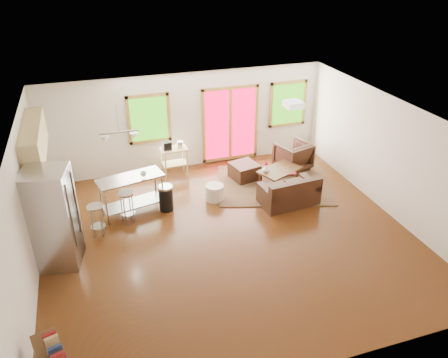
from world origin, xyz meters
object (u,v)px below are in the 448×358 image
object	(u,v)px
loveseat	(289,193)
rug	(273,184)
armchair	(293,155)
kitchen_cart	(173,153)
ottoman	(244,171)
island	(131,189)
refrigerator	(53,219)
coffee_table	(280,171)

from	to	relation	value
loveseat	rug	bearing A→B (deg)	83.89
armchair	kitchen_cart	xyz separation A→B (m)	(-3.17, 0.53, 0.28)
ottoman	kitchen_cart	distance (m)	1.91
loveseat	kitchen_cart	world-z (taller)	kitchen_cart
armchair	island	bearing A→B (deg)	-4.66
ottoman	island	bearing A→B (deg)	-165.57
ottoman	refrigerator	xyz separation A→B (m)	(-4.54, -2.11, 0.77)
refrigerator	kitchen_cart	xyz separation A→B (m)	(2.83, 2.79, -0.29)
loveseat	armchair	distance (m)	1.90
rug	loveseat	world-z (taller)	loveseat
coffee_table	ottoman	xyz separation A→B (m)	(-0.74, 0.56, -0.16)
refrigerator	kitchen_cart	bearing A→B (deg)	55.99
island	armchair	bearing A→B (deg)	11.72
armchair	refrigerator	xyz separation A→B (m)	(-6.00, -2.26, 0.57)
loveseat	ottoman	distance (m)	1.62
refrigerator	kitchen_cart	size ratio (longest dim) A/B	1.94
loveseat	kitchen_cart	bearing A→B (deg)	131.23
refrigerator	loveseat	bearing A→B (deg)	17.96
armchair	ottoman	distance (m)	1.48
rug	kitchen_cart	distance (m)	2.70
rug	loveseat	xyz separation A→B (m)	(-0.02, -0.96, 0.27)
island	kitchen_cart	xyz separation A→B (m)	(1.27, 1.45, 0.07)
loveseat	coffee_table	bearing A→B (deg)	74.86
refrigerator	island	xyz separation A→B (m)	(1.56, 1.34, -0.36)
refrigerator	ottoman	bearing A→B (deg)	36.24
rug	refrigerator	xyz separation A→B (m)	(-5.13, -1.56, 0.97)
refrigerator	kitchen_cart	distance (m)	3.99
loveseat	refrigerator	size ratio (longest dim) A/B	0.70
ottoman	refrigerator	world-z (taller)	refrigerator
armchair	ottoman	world-z (taller)	armchair
island	kitchen_cart	bearing A→B (deg)	48.92
armchair	kitchen_cart	size ratio (longest dim) A/B	0.82
armchair	loveseat	bearing A→B (deg)	45.52
refrigerator	island	world-z (taller)	refrigerator
coffee_table	ottoman	size ratio (longest dim) A/B	1.93
ottoman	coffee_table	bearing A→B (deg)	-37.01
loveseat	ottoman	xyz separation A→B (m)	(-0.57, 1.51, -0.07)
armchair	rug	bearing A→B (deg)	22.71
kitchen_cart	rug	bearing A→B (deg)	-28.24
armchair	kitchen_cart	bearing A→B (deg)	-25.88
coffee_table	refrigerator	distance (m)	5.54
coffee_table	loveseat	bearing A→B (deg)	-100.32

